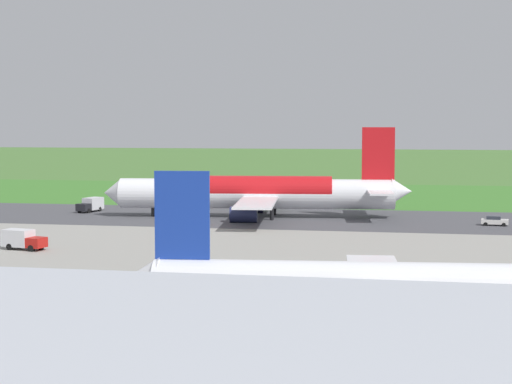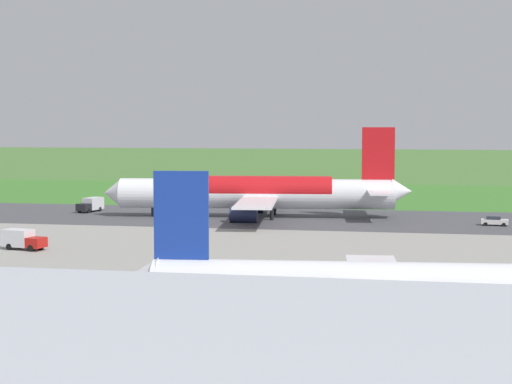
{
  "view_description": "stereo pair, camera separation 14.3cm",
  "coord_description": "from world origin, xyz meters",
  "px_view_note": "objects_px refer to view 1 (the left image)",
  "views": [
    {
      "loc": [
        -21.35,
        140.79,
        16.33
      ],
      "look_at": [
        5.01,
        0.0,
        4.5
      ],
      "focal_mm": 57.8,
      "sensor_mm": 36.0,
      "label": 1
    },
    {
      "loc": [
        -21.49,
        140.77,
        16.33
      ],
      "look_at": [
        5.01,
        0.0,
        4.5
      ],
      "focal_mm": 57.8,
      "sensor_mm": 36.0,
      "label": 2
    }
  ],
  "objects_px": {
    "airliner_parked_mid": "(388,287)",
    "service_truck_baggage": "(23,239)",
    "traffic_cone_orange": "(314,197)",
    "service_car_ops": "(495,221)",
    "airliner_main": "(258,193)",
    "no_stopping_sign": "(346,189)",
    "service_truck_fuel": "(91,205)"
  },
  "relations": [
    {
      "from": "service_car_ops",
      "to": "airliner_parked_mid",
      "type": "bearing_deg",
      "value": 77.99
    },
    {
      "from": "service_truck_baggage",
      "to": "traffic_cone_orange",
      "type": "relative_size",
      "value": 11.16
    },
    {
      "from": "service_car_ops",
      "to": "traffic_cone_orange",
      "type": "height_order",
      "value": "service_car_ops"
    },
    {
      "from": "airliner_parked_mid",
      "to": "no_stopping_sign",
      "type": "distance_m",
      "value": 123.36
    },
    {
      "from": "airliner_parked_mid",
      "to": "service_car_ops",
      "type": "distance_m",
      "value": 72.45
    },
    {
      "from": "airliner_main",
      "to": "no_stopping_sign",
      "type": "xyz_separation_m",
      "value": [
        -11.65,
        -47.29,
        -2.91
      ]
    },
    {
      "from": "service_truck_fuel",
      "to": "traffic_cone_orange",
      "type": "xyz_separation_m",
      "value": [
        -37.45,
        -36.79,
        -1.13
      ]
    },
    {
      "from": "airliner_main",
      "to": "service_truck_fuel",
      "type": "relative_size",
      "value": 8.76
    },
    {
      "from": "airliner_main",
      "to": "service_truck_fuel",
      "type": "distance_m",
      "value": 32.59
    },
    {
      "from": "service_truck_baggage",
      "to": "service_truck_fuel",
      "type": "relative_size",
      "value": 0.99
    },
    {
      "from": "airliner_parked_mid",
      "to": "traffic_cone_orange",
      "type": "distance_m",
      "value": 117.08
    },
    {
      "from": "traffic_cone_orange",
      "to": "service_truck_baggage",
      "type": "bearing_deg",
      "value": 70.86
    },
    {
      "from": "service_truck_fuel",
      "to": "airliner_main",
      "type": "bearing_deg",
      "value": 174.23
    },
    {
      "from": "airliner_parked_mid",
      "to": "service_truck_fuel",
      "type": "height_order",
      "value": "airliner_parked_mid"
    },
    {
      "from": "airliner_parked_mid",
      "to": "airliner_main",
      "type": "bearing_deg",
      "value": -72.03
    },
    {
      "from": "airliner_main",
      "to": "traffic_cone_orange",
      "type": "relative_size",
      "value": 98.43
    },
    {
      "from": "no_stopping_sign",
      "to": "airliner_main",
      "type": "bearing_deg",
      "value": 76.16
    },
    {
      "from": "airliner_main",
      "to": "airliner_parked_mid",
      "type": "bearing_deg",
      "value": 107.97
    },
    {
      "from": "service_car_ops",
      "to": "traffic_cone_orange",
      "type": "distance_m",
      "value": 56.32
    },
    {
      "from": "service_truck_baggage",
      "to": "traffic_cone_orange",
      "type": "height_order",
      "value": "service_truck_baggage"
    },
    {
      "from": "service_car_ops",
      "to": "traffic_cone_orange",
      "type": "xyz_separation_m",
      "value": [
        34.36,
        -44.62,
        -0.57
      ]
    },
    {
      "from": "airliner_parked_mid",
      "to": "service_truck_baggage",
      "type": "distance_m",
      "value": 58.27
    },
    {
      "from": "airliner_parked_mid",
      "to": "service_car_ops",
      "type": "bearing_deg",
      "value": -102.01
    },
    {
      "from": "service_truck_fuel",
      "to": "no_stopping_sign",
      "type": "relative_size",
      "value": 2.55
    },
    {
      "from": "service_truck_baggage",
      "to": "no_stopping_sign",
      "type": "distance_m",
      "value": 96.07
    },
    {
      "from": "airliner_main",
      "to": "airliner_parked_mid",
      "type": "xyz_separation_m",
      "value": [
        -24.45,
        75.39,
        -0.92
      ]
    },
    {
      "from": "service_car_ops",
      "to": "no_stopping_sign",
      "type": "height_order",
      "value": "no_stopping_sign"
    },
    {
      "from": "traffic_cone_orange",
      "to": "airliner_parked_mid",
      "type": "bearing_deg",
      "value": 99.49
    },
    {
      "from": "airliner_main",
      "to": "traffic_cone_orange",
      "type": "xyz_separation_m",
      "value": [
        -5.16,
        -40.05,
        -4.08
      ]
    },
    {
      "from": "airliner_parked_mid",
      "to": "no_stopping_sign",
      "type": "bearing_deg",
      "value": -84.04
    },
    {
      "from": "airliner_main",
      "to": "service_truck_fuel",
      "type": "xyz_separation_m",
      "value": [
        32.29,
        -3.26,
        -2.95
      ]
    },
    {
      "from": "service_truck_baggage",
      "to": "service_truck_fuel",
      "type": "bearing_deg",
      "value": -78.91
    }
  ]
}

